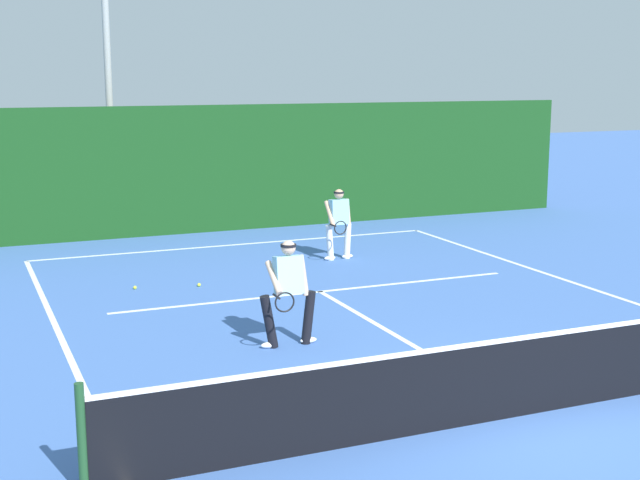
# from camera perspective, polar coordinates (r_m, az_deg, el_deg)

# --- Properties ---
(ground_plane) EXTENTS (80.00, 80.00, 0.00)m
(ground_plane) POSITION_cam_1_polar(r_m,az_deg,el_deg) (10.84, 13.53, -10.91)
(ground_plane) COLOR #4168B1
(court_line_baseline_far) EXTENTS (9.47, 0.10, 0.01)m
(court_line_baseline_far) POSITION_cam_1_polar(r_m,az_deg,el_deg) (20.62, -5.30, -0.29)
(court_line_baseline_far) COLOR white
(court_line_baseline_far) RESTS_ON ground_plane
(court_line_service) EXTENTS (7.72, 0.10, 0.01)m
(court_line_service) POSITION_cam_1_polar(r_m,az_deg,el_deg) (16.14, 0.00, -3.36)
(court_line_service) COLOR white
(court_line_service) RESTS_ON ground_plane
(court_line_centre) EXTENTS (0.10, 6.40, 0.01)m
(court_line_centre) POSITION_cam_1_polar(r_m,az_deg,el_deg) (13.39, 5.36, -6.42)
(court_line_centre) COLOR white
(court_line_centre) RESTS_ON ground_plane
(tennis_net) EXTENTS (10.38, 0.09, 1.12)m
(tennis_net) POSITION_cam_1_polar(r_m,az_deg,el_deg) (10.67, 13.65, -8.38)
(tennis_net) COLOR #1E4723
(tennis_net) RESTS_ON ground_plane
(player_near) EXTENTS (0.88, 0.88, 1.58)m
(player_near) POSITION_cam_1_polar(r_m,az_deg,el_deg) (12.80, -2.05, -3.18)
(player_near) COLOR black
(player_near) RESTS_ON ground_plane
(player_far) EXTENTS (0.73, 0.82, 1.52)m
(player_far) POSITION_cam_1_polar(r_m,az_deg,el_deg) (18.76, 1.23, 1.22)
(player_far) COLOR silver
(player_far) RESTS_ON ground_plane
(tennis_ball) EXTENTS (0.07, 0.07, 0.07)m
(tennis_ball) POSITION_cam_1_polar(r_m,az_deg,el_deg) (16.67, -11.91, -3.04)
(tennis_ball) COLOR #D1E033
(tennis_ball) RESTS_ON ground_plane
(tennis_ball_extra) EXTENTS (0.07, 0.07, 0.07)m
(tennis_ball_extra) POSITION_cam_1_polar(r_m,az_deg,el_deg) (16.68, -7.85, -2.90)
(tennis_ball_extra) COLOR #D1E033
(tennis_ball_extra) RESTS_ON ground_plane
(back_fence_windscreen) EXTENTS (20.35, 0.12, 3.17)m
(back_fence_windscreen) POSITION_cam_1_polar(r_m,az_deg,el_deg) (22.18, -6.88, 4.60)
(back_fence_windscreen) COLOR #144016
(back_fence_windscreen) RESTS_ON ground_plane
(light_pole) EXTENTS (0.55, 0.44, 8.60)m
(light_pole) POSITION_cam_1_polar(r_m,az_deg,el_deg) (23.32, -13.72, 13.52)
(light_pole) COLOR #9EA39E
(light_pole) RESTS_ON ground_plane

